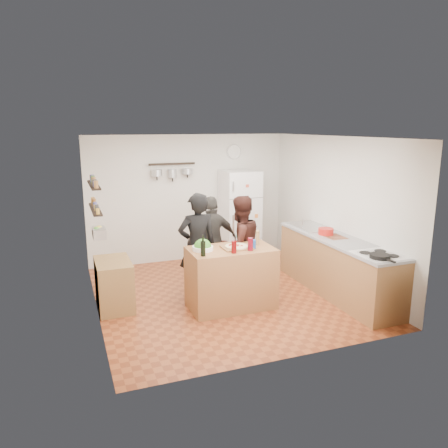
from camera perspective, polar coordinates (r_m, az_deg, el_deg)
name	(u,v)px	position (r m, az deg, el deg)	size (l,w,h in m)	color
room_shell	(218,214)	(7.13, -0.81, 1.27)	(4.20, 4.20, 4.20)	brown
prep_island	(231,278)	(6.55, 0.91, -7.03)	(1.25, 0.72, 0.91)	#A0673A
pizza_board	(237,247)	(6.41, 1.66, -3.09)	(0.42, 0.34, 0.02)	brown
pizza	(237,246)	(6.41, 1.66, -2.92)	(0.34, 0.34, 0.02)	beige
salad_bowl	(203,248)	(6.31, -2.80, -3.18)	(0.30, 0.30, 0.06)	white
wine_bottle	(203,249)	(6.02, -2.75, -3.25)	(0.07, 0.07, 0.21)	black
wine_glass_near	(234,247)	(6.15, 1.31, -3.03)	(0.07, 0.07, 0.18)	#580708
wine_glass_far	(250,244)	(6.29, 3.46, -2.65)	(0.08, 0.08, 0.19)	#630815
pepper_mill	(258,239)	(6.60, 4.41, -1.94)	(0.06, 0.06, 0.18)	olive
salt_canister	(253,244)	(6.39, 3.83, -2.65)	(0.08, 0.08, 0.13)	navy
person_left	(197,246)	(6.81, -3.50, -2.88)	(0.61, 0.40, 1.68)	black
person_center	(240,245)	(7.01, 2.09, -2.74)	(0.77, 0.60, 1.59)	black
person_back	(212,241)	(7.41, -1.56, -2.18)	(0.89, 0.37, 1.52)	#2E2C29
counter_run	(337,267)	(7.29, 14.52, -5.40)	(0.63, 2.63, 0.90)	#9E7042
stove_top	(379,255)	(6.44, 19.57, -3.87)	(0.60, 0.62, 0.02)	white
skillet	(380,256)	(6.27, 19.70, -3.99)	(0.27, 0.27, 0.05)	black
sink	(310,227)	(7.85, 11.19, -0.41)	(0.50, 0.80, 0.03)	silver
cutting_board	(334,237)	(7.25, 14.22, -1.69)	(0.30, 0.40, 0.02)	#985437
red_bowl	(326,231)	(7.35, 13.16, -0.94)	(0.25, 0.25, 0.10)	red
fridge	(240,215)	(8.78, 2.04, 1.13)	(0.70, 0.68, 1.80)	white
wall_clock	(234,152)	(8.92, 1.28, 9.42)	(0.30, 0.30, 0.03)	silver
spice_shelf_lower	(95,209)	(6.51, -16.46, 1.87)	(0.12, 1.00, 0.03)	black
spice_shelf_upper	(94,185)	(6.45, -16.65, 4.92)	(0.12, 1.00, 0.03)	black
produce_basket	(99,233)	(6.58, -16.01, -1.10)	(0.18, 0.35, 0.14)	silver
side_table	(114,284)	(6.74, -14.16, -7.66)	(0.50, 0.80, 0.73)	olive
pot_rack	(172,164)	(8.46, -6.80, 7.80)	(0.90, 0.04, 0.04)	black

